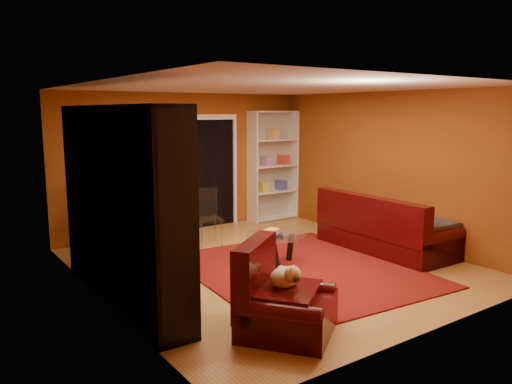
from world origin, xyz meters
TOP-DOWN VIEW (x-y plane):
  - floor at (0.00, 0.00)m, footprint 5.00×5.50m
  - ceiling at (0.00, 0.00)m, footprint 5.00×5.50m
  - wall_back at (0.00, 2.77)m, footprint 5.00×0.05m
  - wall_left at (-2.52, 0.00)m, footprint 0.05×5.50m
  - wall_right at (2.52, 0.00)m, footprint 0.05×5.50m
  - doorway at (0.60, 2.73)m, footprint 1.06×0.60m
  - rug at (0.20, -0.45)m, footprint 3.17×3.61m
  - media_unit at (-2.27, -0.06)m, footprint 0.47×3.04m
  - christmas_tree at (-1.45, 1.73)m, footprint 1.33×1.33m
  - gift_box_teal at (-1.87, 1.38)m, footprint 0.34×0.34m
  - gift_box_green at (-0.97, 1.85)m, footprint 0.33×0.33m
  - gift_box_red at (-0.53, 2.59)m, footprint 0.24×0.24m
  - white_bookshelf at (1.95, 2.57)m, footprint 1.08×0.39m
  - armchair at (-1.22, -1.92)m, footprint 1.38×1.38m
  - dog at (-1.21, -1.85)m, footprint 0.50×0.48m
  - sofa at (2.02, -0.42)m, footprint 1.05×2.26m
  - coffee_table at (0.09, 0.02)m, footprint 1.15×1.15m
  - acrylic_chair at (-0.18, 1.57)m, footprint 0.53×0.56m

SIDE VIEW (x-z plane):
  - floor at x=0.00m, z-range -0.05..0.00m
  - rug at x=0.20m, z-range 0.00..0.02m
  - gift_box_red at x=-0.53m, z-range 0.00..0.21m
  - gift_box_teal at x=-1.87m, z-range 0.00..0.28m
  - gift_box_green at x=-0.97m, z-range 0.00..0.29m
  - coffee_table at x=0.09m, z-range -0.04..0.51m
  - armchair at x=-1.22m, z-range 0.00..0.77m
  - acrylic_chair at x=-0.18m, z-range 0.00..0.86m
  - sofa at x=2.02m, z-range 0.00..0.96m
  - dog at x=-1.21m, z-range 0.45..0.70m
  - christmas_tree at x=-1.45m, z-range -0.03..1.93m
  - doorway at x=0.60m, z-range -0.03..2.13m
  - white_bookshelf at x=1.95m, z-range -0.03..2.29m
  - media_unit at x=-2.27m, z-range 0.00..2.33m
  - wall_back at x=0.00m, z-range 0.00..2.60m
  - wall_left at x=-2.52m, z-range 0.00..2.60m
  - wall_right at x=2.52m, z-range 0.00..2.60m
  - ceiling at x=0.00m, z-range 2.60..2.65m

